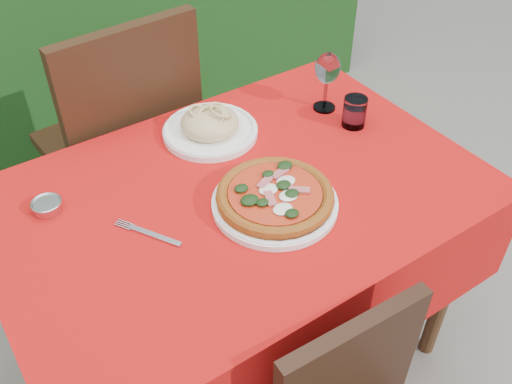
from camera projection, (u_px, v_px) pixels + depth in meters
ground at (243, 353)px, 1.97m from camera, size 60.00×60.00×0.00m
dining_table at (240, 231)px, 1.58m from camera, size 1.26×0.86×0.75m
chair_far at (126, 137)px, 1.94m from camera, size 0.49×0.49×1.02m
pizza_plate at (275, 198)px, 1.42m from camera, size 0.32×0.32×0.06m
pasta_plate at (210, 126)px, 1.65m from camera, size 0.28×0.28×0.08m
water_glass at (354, 113)px, 1.68m from camera, size 0.07×0.07×0.09m
wine_glass at (327, 70)px, 1.69m from camera, size 0.08×0.08×0.19m
fork at (155, 236)px, 1.35m from camera, size 0.12×0.18×0.01m
steel_ramekin at (47, 207)px, 1.41m from camera, size 0.07×0.07×0.03m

